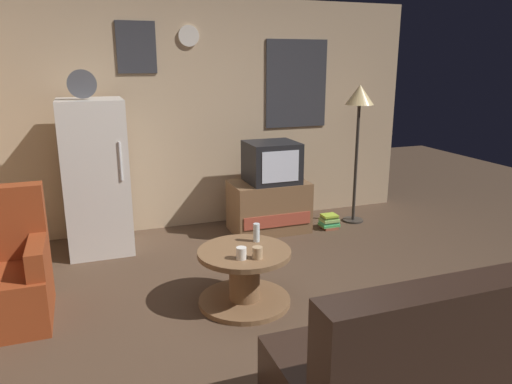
{
  "coord_description": "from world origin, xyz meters",
  "views": [
    {
      "loc": [
        -1.19,
        -2.88,
        1.84
      ],
      "look_at": [
        0.18,
        0.9,
        0.75
      ],
      "focal_mm": 33.95,
      "sensor_mm": 36.0,
      "label": 1
    }
  ],
  "objects": [
    {
      "name": "fridge",
      "position": [
        -1.1,
        1.95,
        0.75
      ],
      "size": [
        0.6,
        0.62,
        1.77
      ],
      "color": "silver",
      "rests_on": "ground_plane"
    },
    {
      "name": "ground_plane",
      "position": [
        0.0,
        0.0,
        0.0
      ],
      "size": [
        12.0,
        12.0,
        0.0
      ],
      "primitive_type": "plane",
      "color": "#4C3828"
    },
    {
      "name": "tv_stand",
      "position": [
        0.69,
        1.9,
        0.28
      ],
      "size": [
        0.84,
        0.53,
        0.56
      ],
      "color": "brown",
      "rests_on": "ground_plane"
    },
    {
      "name": "mug_ceramic_white",
      "position": [
        -0.18,
        0.24,
        0.49
      ],
      "size": [
        0.08,
        0.08,
        0.09
      ],
      "primitive_type": "cylinder",
      "color": "silver",
      "rests_on": "coffee_table"
    },
    {
      "name": "book_stack",
      "position": [
        1.36,
        1.74,
        0.08
      ],
      "size": [
        0.21,
        0.17,
        0.16
      ],
      "color": "#A05539",
      "rests_on": "ground_plane"
    },
    {
      "name": "coffee_table",
      "position": [
        -0.1,
        0.39,
        0.22
      ],
      "size": [
        0.72,
        0.72,
        0.44
      ],
      "color": "brown",
      "rests_on": "ground_plane"
    },
    {
      "name": "wine_glass",
      "position": [
        0.05,
        0.54,
        0.52
      ],
      "size": [
        0.05,
        0.05,
        0.15
      ],
      "primitive_type": "cylinder",
      "color": "silver",
      "rests_on": "coffee_table"
    },
    {
      "name": "crt_tv",
      "position": [
        0.72,
        1.9,
        0.78
      ],
      "size": [
        0.54,
        0.51,
        0.44
      ],
      "color": "black",
      "rests_on": "tv_stand"
    },
    {
      "name": "mug_ceramic_tan",
      "position": [
        -0.06,
        0.21,
        0.49
      ],
      "size": [
        0.08,
        0.08,
        0.09
      ],
      "primitive_type": "cylinder",
      "color": "tan",
      "rests_on": "coffee_table"
    },
    {
      "name": "couch",
      "position": [
        0.46,
        -1.17,
        0.31
      ],
      "size": [
        1.7,
        0.8,
        0.92
      ],
      "color": "black",
      "rests_on": "ground_plane"
    },
    {
      "name": "standing_lamp",
      "position": [
        1.76,
        1.87,
        1.36
      ],
      "size": [
        0.32,
        0.32,
        1.59
      ],
      "color": "#332D28",
      "rests_on": "ground_plane"
    },
    {
      "name": "wall_with_art",
      "position": [
        0.01,
        2.45,
        1.26
      ],
      "size": [
        5.2,
        0.12,
        2.51
      ],
      "color": "tan",
      "rests_on": "ground_plane"
    }
  ]
}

